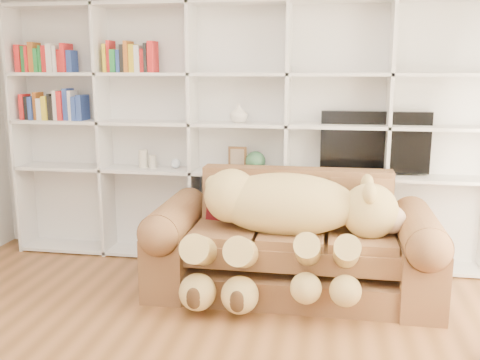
# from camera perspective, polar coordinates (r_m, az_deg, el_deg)

# --- Properties ---
(wall_back) EXTENTS (5.00, 0.02, 2.70)m
(wall_back) POSITION_cam_1_polar(r_m,az_deg,el_deg) (5.11, 0.34, 6.75)
(wall_back) COLOR silver
(wall_back) RESTS_ON floor
(bookshelf) EXTENTS (4.43, 0.35, 2.40)m
(bookshelf) POSITION_cam_1_polar(r_m,az_deg,el_deg) (5.02, -2.64, 6.14)
(bookshelf) COLOR white
(bookshelf) RESTS_ON floor
(sofa) EXTENTS (2.28, 0.99, 0.96)m
(sofa) POSITION_cam_1_polar(r_m,az_deg,el_deg) (4.43, 5.62, -7.20)
(sofa) COLOR brown
(sofa) RESTS_ON floor
(teddy_bear) EXTENTS (1.67, 0.92, 0.97)m
(teddy_bear) POSITION_cam_1_polar(r_m,az_deg,el_deg) (4.16, 4.86, -4.11)
(teddy_bear) COLOR #E4C072
(teddy_bear) RESTS_ON sofa
(throw_pillow) EXTENTS (0.43, 0.29, 0.42)m
(throw_pillow) POSITION_cam_1_polar(r_m,az_deg,el_deg) (4.55, -0.89, -2.35)
(throw_pillow) COLOR #5E1013
(throw_pillow) RESTS_ON sofa
(tv) EXTENTS (0.96, 0.18, 0.57)m
(tv) POSITION_cam_1_polar(r_m,az_deg,el_deg) (4.94, 14.17, 3.79)
(tv) COLOR black
(tv) RESTS_ON bookshelf
(picture_frame) EXTENTS (0.17, 0.04, 0.22)m
(picture_frame) POSITION_cam_1_polar(r_m,az_deg,el_deg) (4.97, -0.27, 2.34)
(picture_frame) COLOR brown
(picture_frame) RESTS_ON bookshelf
(green_vase) EXTENTS (0.19, 0.19, 0.19)m
(green_vase) POSITION_cam_1_polar(r_m,az_deg,el_deg) (4.95, 1.66, 2.01)
(green_vase) COLOR #315F3E
(green_vase) RESTS_ON bookshelf
(figurine_tall) EXTENTS (0.11, 0.11, 0.17)m
(figurine_tall) POSITION_cam_1_polar(r_m,az_deg,el_deg) (5.21, -10.28, 2.24)
(figurine_tall) COLOR beige
(figurine_tall) RESTS_ON bookshelf
(figurine_short) EXTENTS (0.08, 0.08, 0.12)m
(figurine_short) POSITION_cam_1_polar(r_m,az_deg,el_deg) (5.18, -9.31, 1.94)
(figurine_short) COLOR beige
(figurine_short) RESTS_ON bookshelf
(snow_globe) EXTENTS (0.09, 0.09, 0.09)m
(snow_globe) POSITION_cam_1_polar(r_m,az_deg,el_deg) (5.11, -6.87, 1.76)
(snow_globe) COLOR white
(snow_globe) RESTS_ON bookshelf
(shelf_vase) EXTENTS (0.22, 0.22, 0.17)m
(shelf_vase) POSITION_cam_1_polar(r_m,az_deg,el_deg) (4.91, -0.13, 7.15)
(shelf_vase) COLOR silver
(shelf_vase) RESTS_ON bookshelf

